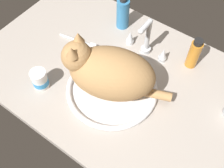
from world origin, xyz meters
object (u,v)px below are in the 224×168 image
Objects in this scene: faucet at (146,41)px; amber_bottle at (194,54)px; pill_bottle at (40,80)px; sink_basin at (112,89)px; cat at (107,71)px; toothbrush at (79,41)px; soap_pump_bottle at (123,13)px.

faucet reaches higher than amber_bottle.
pill_bottle is at bearing -121.77° from faucet.
sink_basin is 10.31cm from cat.
sink_basin is 4.28× the size of pill_bottle.
amber_bottle is (19.67, 28.48, -4.57)cm from cat.
sink_basin is 27.70cm from toothbrush.
soap_pump_bottle reaches higher than toothbrush.
faucet is 1.37× the size of amber_bottle.
amber_bottle is 0.75× the size of soap_pump_bottle.
amber_bottle is (17.89, 5.03, -0.10)cm from faucet.
toothbrush is (-9.29, -18.57, -6.48)cm from soap_pump_bottle.
soap_pump_bottle is at bearing 81.49° from pill_bottle.
pill_bottle is (-40.38, -41.34, -2.78)cm from amber_bottle.
faucet is 0.49× the size of cat.
toothbrush is at bearing 152.88° from cat.
amber_bottle is (17.89, 27.79, 5.56)cm from sink_basin.
cat is 25.46cm from pill_bottle.
faucet reaches higher than toothbrush.
soap_pump_bottle is (6.51, 43.46, 3.44)cm from pill_bottle.
soap_pump_bottle is (-15.98, 29.91, 6.22)cm from sink_basin.
cat reaches higher than sink_basin.
cat reaches higher than faucet.
sink_basin is 2.48× the size of amber_bottle.
soap_pump_bottle is at bearing 114.91° from cat.
sink_basin is at bearing -24.19° from toothbrush.
cat is at bearing 31.83° from pill_bottle.
sink_basin is 1.85× the size of soap_pump_bottle.
soap_pump_bottle reaches higher than amber_bottle.
amber_bottle is at bearing 15.70° from faucet.
faucet reaches higher than pill_bottle.
cat is (-1.77, -0.69, 10.13)cm from sink_basin.
pill_bottle is at bearing -134.33° from amber_bottle.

